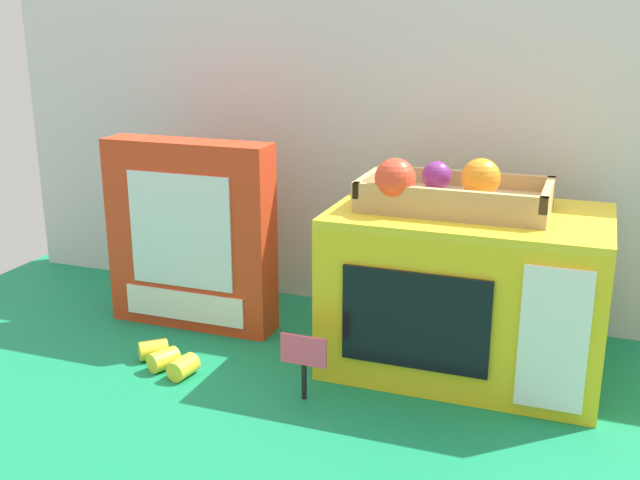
% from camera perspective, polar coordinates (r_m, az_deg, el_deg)
% --- Properties ---
extents(ground_plane, '(1.70, 1.70, 0.00)m').
position_cam_1_polar(ground_plane, '(1.27, 3.15, -8.56)').
color(ground_plane, '#147A4C').
rests_on(ground_plane, ground).
extents(display_back_panel, '(1.61, 0.03, 0.57)m').
position_cam_1_polar(display_back_panel, '(1.40, 6.18, 6.07)').
color(display_back_panel, silver).
rests_on(display_back_panel, ground).
extents(toy_microwave, '(0.41, 0.27, 0.25)m').
position_cam_1_polar(toy_microwave, '(1.21, 10.86, -3.76)').
color(toy_microwave, yellow).
rests_on(toy_microwave, ground).
extents(food_groups_crate, '(0.28, 0.16, 0.08)m').
position_cam_1_polar(food_groups_crate, '(1.17, 9.66, 3.52)').
color(food_groups_crate, tan).
rests_on(food_groups_crate, toy_microwave).
extents(cookie_set_box, '(0.30, 0.07, 0.33)m').
position_cam_1_polar(cookie_set_box, '(1.36, -9.66, 0.34)').
color(cookie_set_box, red).
rests_on(cookie_set_box, ground).
extents(price_sign, '(0.07, 0.01, 0.10)m').
position_cam_1_polar(price_sign, '(1.11, -1.24, -8.76)').
color(price_sign, black).
rests_on(price_sign, ground).
extents(loose_toy_banana, '(0.12, 0.09, 0.03)m').
position_cam_1_polar(loose_toy_banana, '(1.24, -11.41, -8.70)').
color(loose_toy_banana, yellow).
rests_on(loose_toy_banana, ground).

